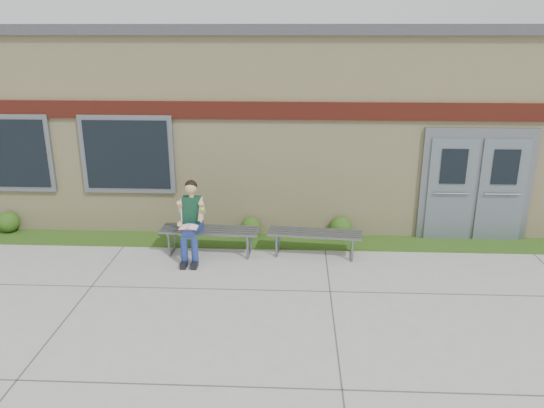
{
  "coord_description": "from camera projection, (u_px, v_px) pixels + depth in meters",
  "views": [
    {
      "loc": [
        0.4,
        -7.36,
        4.13
      ],
      "look_at": [
        -0.02,
        1.7,
        1.11
      ],
      "focal_mm": 35.0,
      "sensor_mm": 36.0,
      "label": 1
    }
  ],
  "objects": [
    {
      "name": "bench_right",
      "position": [
        315.0,
        237.0,
        10.04
      ],
      "size": [
        1.81,
        0.66,
        0.46
      ],
      "rotation": [
        0.0,
        0.0,
        -0.1
      ],
      "color": "slate",
      "rests_on": "ground"
    },
    {
      "name": "girl",
      "position": [
        191.0,
        219.0,
        9.8
      ],
      "size": [
        0.53,
        0.88,
        1.47
      ],
      "rotation": [
        0.0,
        0.0,
        0.0
      ],
      "color": "navy",
      "rests_on": "ground"
    },
    {
      "name": "grass_strip",
      "position": [
        275.0,
        241.0,
        10.76
      ],
      "size": [
        16.0,
        0.8,
        0.02
      ],
      "primitive_type": "cube",
      "color": "#244312",
      "rests_on": "ground"
    },
    {
      "name": "shrub_east",
      "position": [
        340.0,
        227.0,
        10.86
      ],
      "size": [
        0.45,
        0.45,
        0.45
      ],
      "primitive_type": "sphere",
      "color": "#244312",
      "rests_on": "grass_strip"
    },
    {
      "name": "ground",
      "position": [
        268.0,
        305.0,
        8.29
      ],
      "size": [
        80.0,
        80.0,
        0.0
      ],
      "primitive_type": "plane",
      "color": "#9E9E99",
      "rests_on": "ground"
    },
    {
      "name": "bench_left",
      "position": [
        210.0,
        234.0,
        10.12
      ],
      "size": [
        1.91,
        0.63,
        0.49
      ],
      "rotation": [
        0.0,
        0.0,
        -0.06
      ],
      "color": "slate",
      "rests_on": "ground"
    },
    {
      "name": "shrub_mid",
      "position": [
        251.0,
        227.0,
        10.95
      ],
      "size": [
        0.41,
        0.41,
        0.41
      ],
      "primitive_type": "sphere",
      "color": "#244312",
      "rests_on": "grass_strip"
    },
    {
      "name": "shrub_west",
      "position": [
        8.0,
        222.0,
        11.17
      ],
      "size": [
        0.45,
        0.45,
        0.45
      ],
      "primitive_type": "sphere",
      "color": "#244312",
      "rests_on": "grass_strip"
    },
    {
      "name": "school_building",
      "position": [
        280.0,
        113.0,
        13.3
      ],
      "size": [
        16.2,
        6.22,
        4.2
      ],
      "color": "beige",
      "rests_on": "ground"
    }
  ]
}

